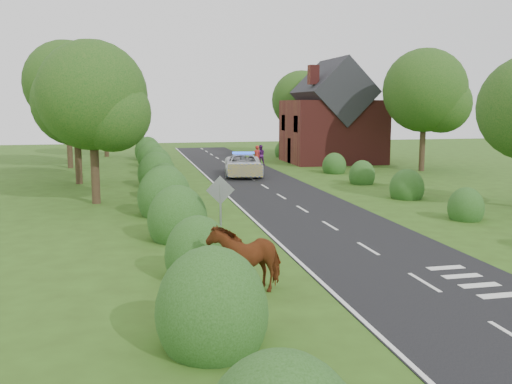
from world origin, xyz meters
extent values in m
plane|color=#304C17|center=(0.00, 0.00, 0.00)|extent=(120.00, 120.00, 0.00)
cube|color=black|center=(0.00, 15.00, 0.01)|extent=(6.00, 70.00, 0.02)
cube|color=white|center=(0.00, -4.00, 0.03)|extent=(0.12, 1.80, 0.01)
cube|color=white|center=(0.00, 0.00, 0.03)|extent=(0.12, 1.80, 0.01)
cube|color=white|center=(0.00, 4.00, 0.03)|extent=(0.12, 1.80, 0.01)
cube|color=white|center=(0.00, 8.00, 0.03)|extent=(0.12, 1.80, 0.01)
cube|color=white|center=(0.00, 12.00, 0.03)|extent=(0.12, 1.80, 0.01)
cube|color=white|center=(0.00, 16.00, 0.03)|extent=(0.12, 1.80, 0.01)
cube|color=white|center=(0.00, 20.00, 0.03)|extent=(0.12, 1.80, 0.01)
cube|color=white|center=(0.00, 24.00, 0.03)|extent=(0.12, 1.80, 0.01)
cube|color=white|center=(0.00, 28.00, 0.03)|extent=(0.12, 1.80, 0.01)
cube|color=white|center=(0.00, 32.00, 0.03)|extent=(0.12, 1.80, 0.01)
cube|color=white|center=(0.00, 36.00, 0.03)|extent=(0.12, 1.80, 0.01)
cube|color=white|center=(0.00, 40.00, 0.03)|extent=(0.12, 1.80, 0.01)
cube|color=white|center=(0.00, 44.00, 0.03)|extent=(0.12, 1.80, 0.01)
cube|color=white|center=(0.00, 48.00, 0.03)|extent=(0.12, 1.80, 0.01)
cube|color=white|center=(-2.90, 15.00, 0.03)|extent=(0.12, 70.00, 0.01)
cube|color=white|center=(1.40, -5.50, 0.03)|extent=(1.20, 0.35, 0.01)
cube|color=white|center=(1.40, -4.60, 0.03)|extent=(1.20, 0.35, 0.01)
cube|color=white|center=(1.40, -3.70, 0.03)|extent=(1.20, 0.35, 0.01)
cube|color=white|center=(1.40, -2.80, 0.03)|extent=(1.20, 0.35, 0.01)
ellipsoid|color=#1D4413|center=(-6.60, -7.00, 0.77)|extent=(2.40, 2.52, 2.80)
ellipsoid|color=#1D4413|center=(-6.30, -2.00, 0.66)|extent=(2.00, 2.10, 2.40)
ellipsoid|color=#1D4413|center=(-6.50, 3.00, 0.74)|extent=(2.30, 2.41, 2.70)
ellipsoid|color=#1D4413|center=(-6.70, 8.00, 0.83)|extent=(2.50, 2.62, 3.00)
ellipsoid|color=#1D4413|center=(-6.40, 13.00, 0.69)|extent=(2.10, 2.20, 2.50)
ellipsoid|color=#1D4413|center=(-6.60, 18.00, 0.77)|extent=(2.40, 2.52, 2.80)
ellipsoid|color=#1D4413|center=(-6.30, 24.00, 0.72)|extent=(2.20, 2.31, 2.60)
ellipsoid|color=#1D4413|center=(-6.50, 30.00, 0.74)|extent=(2.30, 2.41, 2.70)
ellipsoid|color=#1D4413|center=(-6.60, 36.00, 0.77)|extent=(2.40, 2.52, 2.80)
ellipsoid|color=#1D4413|center=(6.40, 4.00, 0.52)|extent=(1.60, 1.68, 1.90)
ellipsoid|color=#1D4413|center=(6.60, 10.00, 0.58)|extent=(1.90, 2.00, 2.10)
ellipsoid|color=#1D4413|center=(6.50, 16.00, 0.55)|extent=(1.70, 1.78, 2.00)
ellipsoid|color=#1D4413|center=(6.80, 22.00, 0.55)|extent=(1.80, 1.89, 2.00)
ellipsoid|color=#1D4413|center=(6.60, 36.00, 0.55)|extent=(1.70, 1.78, 2.00)
cylinder|color=#332316|center=(-10.00, 12.00, 1.98)|extent=(0.44, 0.44, 3.96)
sphere|color=#0F4211|center=(-10.00, 12.00, 5.58)|extent=(5.60, 5.60, 5.60)
sphere|color=#496121|center=(-9.02, 11.44, 4.68)|extent=(3.92, 3.92, 3.92)
cylinder|color=#332316|center=(-11.50, 20.00, 1.87)|extent=(0.44, 0.44, 3.74)
sphere|color=#0F4211|center=(-11.50, 20.00, 5.27)|extent=(5.60, 5.60, 5.60)
sphere|color=#496121|center=(-10.52, 19.44, 4.42)|extent=(3.92, 3.92, 3.92)
cylinder|color=#332316|center=(-13.00, 30.00, 2.42)|extent=(0.44, 0.44, 4.84)
sphere|color=#0F4211|center=(-13.00, 30.00, 6.82)|extent=(6.80, 6.80, 6.80)
sphere|color=#496121|center=(-11.81, 29.32, 5.72)|extent=(4.76, 4.76, 4.76)
cylinder|color=#332316|center=(-10.50, 40.00, 2.09)|extent=(0.44, 0.44, 4.18)
sphere|color=#0F4211|center=(-10.50, 40.00, 5.89)|extent=(6.00, 6.00, 6.00)
sphere|color=#496121|center=(-9.45, 39.40, 4.94)|extent=(4.20, 4.20, 4.20)
cylinder|color=#332316|center=(14.00, 22.00, 2.20)|extent=(0.44, 0.44, 4.40)
sphere|color=#0F4211|center=(14.00, 22.00, 6.20)|extent=(6.40, 6.40, 6.40)
sphere|color=#496121|center=(15.12, 21.36, 5.20)|extent=(4.48, 4.48, 4.48)
cylinder|color=#332316|center=(9.00, 38.00, 1.98)|extent=(0.44, 0.44, 3.96)
sphere|color=#0F4211|center=(9.00, 38.00, 5.58)|extent=(6.00, 6.00, 6.00)
sphere|color=#496121|center=(10.05, 37.40, 4.68)|extent=(4.20, 4.20, 4.20)
cylinder|color=gray|center=(-5.00, 2.00, 1.10)|extent=(0.08, 0.08, 2.20)
cube|color=gray|center=(-5.00, 2.00, 2.00)|extent=(1.06, 0.04, 1.06)
cube|color=maroon|center=(9.50, 30.00, 2.75)|extent=(8.00, 7.00, 5.50)
cube|color=black|center=(9.50, 30.00, 6.20)|extent=(5.94, 7.40, 5.94)
cube|color=maroon|center=(7.00, 28.00, 7.60)|extent=(0.80, 0.80, 1.60)
imported|color=#5F2E0C|center=(-5.16, -3.57, 0.81)|extent=(2.56, 1.99, 1.61)
imported|color=silver|center=(-0.21, 21.88, 0.79)|extent=(3.48, 6.06, 1.59)
cube|color=yellow|center=(-0.65, 19.02, 0.72)|extent=(2.36, 0.42, 0.87)
cube|color=blue|center=(-0.21, 21.88, 1.67)|extent=(1.61, 0.52, 0.14)
imported|color=#A9241E|center=(1.97, 27.24, 0.90)|extent=(0.75, 0.59, 1.80)
imported|color=#4D1860|center=(2.66, 28.94, 0.86)|extent=(0.88, 0.70, 1.72)
camera|label=1|loc=(-8.17, -18.45, 5.09)|focal=40.00mm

